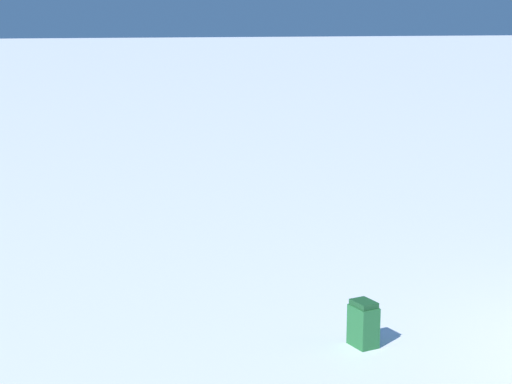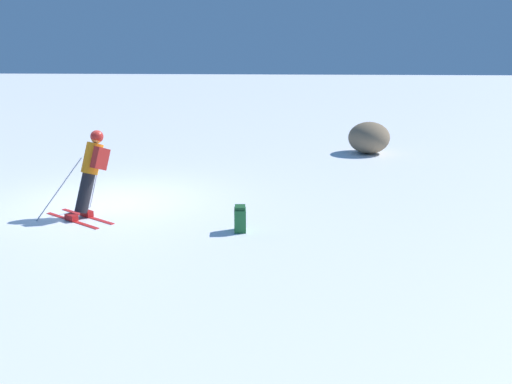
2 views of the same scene
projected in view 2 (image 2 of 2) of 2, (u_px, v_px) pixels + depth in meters
The scene contains 4 objects.
ground_plane at pixel (110, 201), 11.61m from camera, with size 300.00×300.00×0.00m, color white.
skier at pixel (91, 169), 10.28m from camera, with size 1.43×1.75×1.81m.
spare_backpack at pixel (240, 219), 9.45m from camera, with size 0.34×0.28×0.50m.
exposed_boulder_0 at pixel (369, 138), 17.73m from camera, with size 1.72×1.46×1.11m, color #7A664C.
Camera 2 is at (10.42, 5.32, 3.08)m, focal length 35.00 mm.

